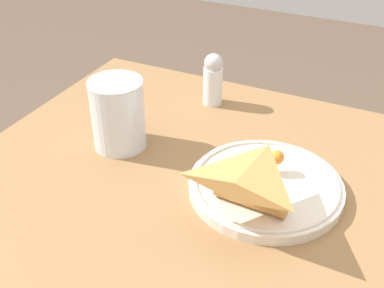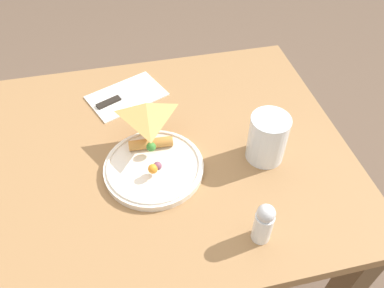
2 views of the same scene
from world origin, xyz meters
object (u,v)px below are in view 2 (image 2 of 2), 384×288
(salt_shaker, at_px, (261,223))
(plate_pizza, at_px, (152,165))
(milk_glass, at_px, (265,140))
(butter_knife, at_px, (122,96))
(napkin_folded, at_px, (125,96))
(dining_table, at_px, (139,184))

(salt_shaker, bearing_deg, plate_pizza, 129.43)
(milk_glass, relative_size, butter_knife, 0.68)
(salt_shaker, bearing_deg, butter_knife, 114.43)
(napkin_folded, relative_size, butter_knife, 1.35)
(milk_glass, relative_size, salt_shaker, 1.17)
(dining_table, xyz_separation_m, salt_shaker, (0.21, -0.27, 0.17))
(plate_pizza, bearing_deg, napkin_folded, 97.24)
(plate_pizza, bearing_deg, butter_knife, 98.98)
(dining_table, relative_size, milk_glass, 8.54)
(milk_glass, bearing_deg, plate_pizza, 176.41)
(butter_knife, bearing_deg, salt_shaker, -90.06)
(dining_table, height_order, napkin_folded, napkin_folded)
(plate_pizza, bearing_deg, salt_shaker, -50.57)
(milk_glass, height_order, butter_knife, milk_glass)
(dining_table, distance_m, butter_knife, 0.25)
(plate_pizza, bearing_deg, milk_glass, -3.59)
(plate_pizza, distance_m, milk_glass, 0.26)
(dining_table, xyz_separation_m, milk_glass, (0.29, -0.07, 0.17))
(dining_table, relative_size, salt_shaker, 9.96)
(butter_knife, relative_size, salt_shaker, 1.71)
(napkin_folded, xyz_separation_m, butter_knife, (-0.01, -0.00, 0.00))
(plate_pizza, relative_size, milk_glass, 1.92)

